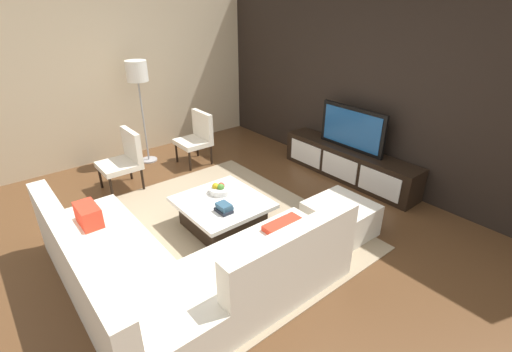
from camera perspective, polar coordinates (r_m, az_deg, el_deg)
ground_plane at (r=4.55m, az=-5.42°, el=-8.87°), size 14.00×14.00×0.00m
feature_wall_back at (r=5.79m, az=17.20°, el=13.07°), size 6.40×0.12×2.80m
side_wall_left at (r=6.82m, az=-20.31°, el=14.50°), size 0.12×5.20×2.80m
area_rug at (r=4.62m, az=-6.13°, el=-8.25°), size 3.20×2.76×0.01m
media_console at (r=5.90m, az=14.05°, el=1.88°), size 2.30×0.44×0.50m
television at (r=5.70m, az=14.68°, el=7.14°), size 1.12×0.06×0.65m
sectional_couch at (r=3.68m, az=-12.58°, el=-13.77°), size 2.48×2.36×0.83m
coffee_table at (r=4.55m, az=-5.19°, el=-5.78°), size 1.01×0.96×0.38m
accent_chair_near at (r=5.70m, az=-19.70°, el=2.78°), size 0.54×0.54×0.87m
floor_lamp at (r=6.31m, az=-17.90°, el=14.36°), size 0.33×0.33×1.70m
ottoman at (r=4.55m, az=12.89°, el=-6.46°), size 0.70×0.70×0.40m
fruit_bowl at (r=4.62m, az=-5.59°, el=-2.04°), size 0.28×0.28×0.13m
accent_chair_far at (r=6.31m, az=-9.10°, el=6.31°), size 0.53×0.49×0.87m
book_stack at (r=4.22m, az=-4.98°, el=-4.95°), size 0.20×0.16×0.10m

